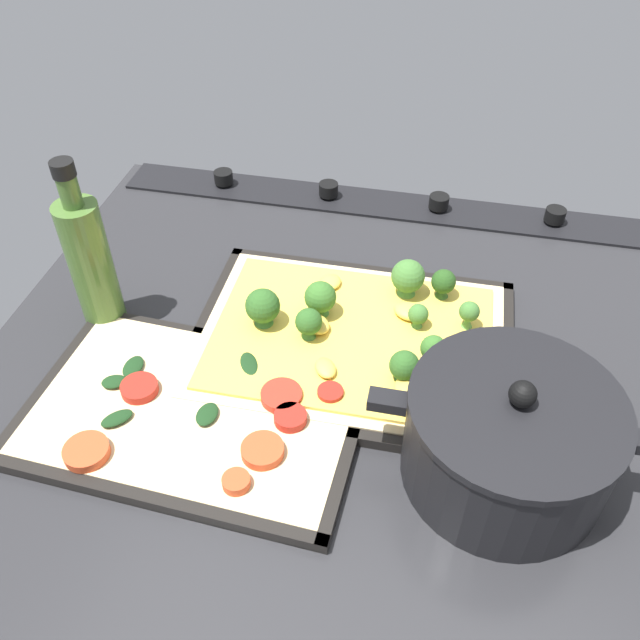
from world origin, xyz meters
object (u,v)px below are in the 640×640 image
object	(u,v)px
baking_tray_front	(351,344)
oil_bottle	(90,261)
broccoli_pizza	(355,332)
veggie_pizza_back	(196,411)
cooking_pot	(509,439)
baking_tray_back	(195,413)

from	to	relation	value
baking_tray_front	oil_bottle	distance (cm)	30.39
broccoli_pizza	veggie_pizza_back	size ratio (longest dim) A/B	1.03
broccoli_pizza	veggie_pizza_back	distance (cm)	19.64
veggie_pizza_back	oil_bottle	world-z (taller)	oil_bottle
veggie_pizza_back	cooking_pot	bearing A→B (deg)	179.63
baking_tray_front	broccoli_pizza	xyz separation A→B (cm)	(-0.28, -0.47, 1.52)
cooking_pot	broccoli_pizza	bearing A→B (deg)	-40.53
baking_tray_front	cooking_pot	world-z (taller)	cooking_pot
broccoli_pizza	oil_bottle	bearing A→B (deg)	3.73
baking_tray_back	veggie_pizza_back	world-z (taller)	veggie_pizza_back
baking_tray_front	baking_tray_back	xyz separation A→B (cm)	(13.92, 13.14, 0.01)
baking_tray_back	oil_bottle	world-z (taller)	oil_bottle
oil_bottle	veggie_pizza_back	bearing A→B (deg)	142.57
baking_tray_back	oil_bottle	bearing A→B (deg)	-37.39
veggie_pizza_back	baking_tray_back	bearing A→B (deg)	-39.48
baking_tray_back	cooking_pot	world-z (taller)	cooking_pot
baking_tray_front	broccoli_pizza	distance (cm)	1.62
baking_tray_front	oil_bottle	xyz separation A→B (cm)	(29.21, 1.46, 8.27)
baking_tray_front	oil_bottle	world-z (taller)	oil_bottle
baking_tray_back	oil_bottle	distance (cm)	20.94
veggie_pizza_back	cooking_pot	distance (cm)	30.59
oil_bottle	broccoli_pizza	bearing A→B (deg)	-176.27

